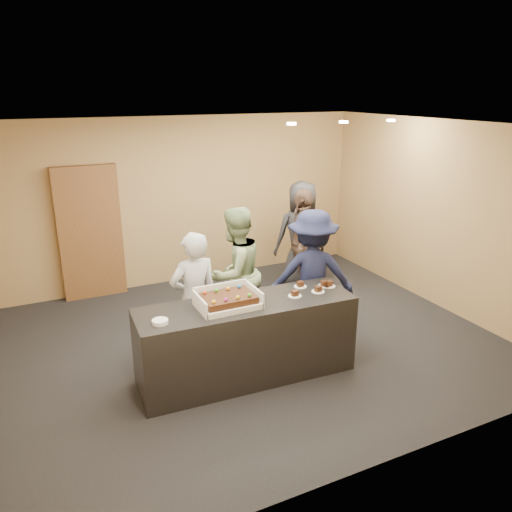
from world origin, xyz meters
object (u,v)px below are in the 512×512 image
(sheet_cake, at_px, (228,298))
(plate_stack, at_px, (160,322))
(person_navy_man, at_px, (312,275))
(person_brown_extra, at_px, (302,244))
(person_server_grey, at_px, (194,299))
(cake_box, at_px, (227,302))
(person_dark_suit, at_px, (301,236))
(person_sage_man, at_px, (235,273))
(serving_counter, at_px, (247,340))
(storage_cabinet, at_px, (90,233))

(sheet_cake, bearing_deg, plate_stack, -174.06)
(person_navy_man, xyz_separation_m, person_brown_extra, (0.59, 1.23, -0.00))
(person_server_grey, xyz_separation_m, person_navy_man, (1.55, -0.03, 0.05))
(cake_box, relative_size, person_brown_extra, 0.38)
(sheet_cake, bearing_deg, person_dark_suit, 44.18)
(plate_stack, bearing_deg, person_sage_man, 40.23)
(serving_counter, xyz_separation_m, person_brown_extra, (1.74, 1.75, 0.40))
(cake_box, height_order, person_navy_man, person_navy_man)
(person_dark_suit, bearing_deg, person_server_grey, 44.95)
(person_server_grey, bearing_deg, storage_cabinet, -79.24)
(plate_stack, relative_size, person_brown_extra, 0.09)
(storage_cabinet, distance_m, cake_box, 3.26)
(cake_box, bearing_deg, serving_counter, -6.33)
(plate_stack, bearing_deg, person_navy_man, 15.97)
(sheet_cake, distance_m, person_dark_suit, 2.93)
(cake_box, relative_size, person_dark_suit, 0.37)
(serving_counter, height_order, plate_stack, plate_stack)
(storage_cabinet, relative_size, person_navy_man, 1.20)
(person_server_grey, relative_size, person_navy_man, 0.94)
(sheet_cake, height_order, person_dark_suit, person_dark_suit)
(storage_cabinet, relative_size, sheet_cake, 3.70)
(serving_counter, bearing_deg, sheet_cake, -177.24)
(person_sage_man, relative_size, person_dark_suit, 0.98)
(storage_cabinet, bearing_deg, person_server_grey, -73.28)
(cake_box, relative_size, person_server_grey, 0.40)
(cake_box, xyz_separation_m, sheet_cake, (-0.00, -0.02, 0.05))
(storage_cabinet, relative_size, person_dark_suit, 1.16)
(storage_cabinet, distance_m, person_sage_man, 2.60)
(person_sage_man, bearing_deg, plate_stack, 18.40)
(person_navy_man, bearing_deg, person_sage_man, -4.04)
(cake_box, xyz_separation_m, person_navy_man, (1.36, 0.50, -0.10))
(person_navy_man, bearing_deg, cake_box, 44.70)
(serving_counter, distance_m, plate_stack, 1.08)
(person_brown_extra, bearing_deg, person_server_grey, -24.16)
(sheet_cake, height_order, plate_stack, sheet_cake)
(plate_stack, distance_m, person_server_grey, 0.87)
(storage_cabinet, height_order, person_brown_extra, storage_cabinet)
(sheet_cake, xyz_separation_m, person_brown_extra, (1.95, 1.75, -0.15))
(cake_box, bearing_deg, storage_cabinet, 107.17)
(person_navy_man, bearing_deg, person_dark_suit, -91.52)
(cake_box, xyz_separation_m, person_server_grey, (-0.19, 0.54, -0.14))
(plate_stack, height_order, person_sage_man, person_sage_man)
(person_navy_man, distance_m, person_dark_suit, 1.68)
(storage_cabinet, bearing_deg, plate_stack, -86.36)
(cake_box, height_order, person_dark_suit, person_dark_suit)
(person_sage_man, xyz_separation_m, person_dark_suit, (1.59, 1.05, 0.02))
(serving_counter, bearing_deg, person_dark_suit, 50.03)
(sheet_cake, relative_size, person_server_grey, 0.34)
(plate_stack, bearing_deg, sheet_cake, 5.94)
(serving_counter, xyz_separation_m, person_server_grey, (-0.40, 0.56, 0.35))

